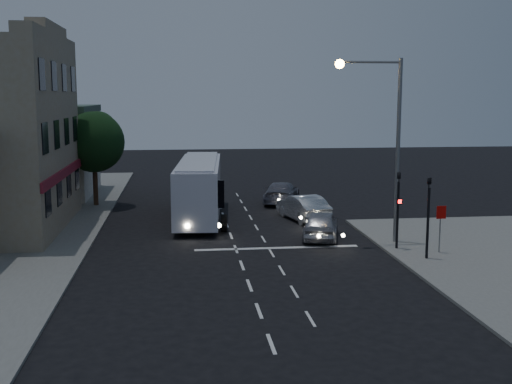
{
  "coord_description": "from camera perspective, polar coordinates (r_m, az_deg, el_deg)",
  "views": [
    {
      "loc": [
        -2.62,
        -28.05,
        7.36
      ],
      "look_at": [
        1.43,
        5.78,
        2.2
      ],
      "focal_mm": 45.0,
      "sensor_mm": 36.0,
      "label": 1
    }
  ],
  "objects": [
    {
      "name": "low_building_north",
      "position": [
        49.43,
        -19.56,
        3.51
      ],
      "size": [
        9.4,
        9.4,
        6.5
      ],
      "color": "gray",
      "rests_on": "sidewalk_far"
    },
    {
      "name": "street_tree",
      "position": [
        43.53,
        -14.23,
        4.58
      ],
      "size": [
        4.0,
        4.0,
        6.2
      ],
      "color": "black",
      "rests_on": "sidewalk_far"
    },
    {
      "name": "car_sedan_b",
      "position": [
        44.08,
        2.27,
        -0.04
      ],
      "size": [
        3.43,
        5.43,
        1.47
      ],
      "primitive_type": "imported",
      "rotation": [
        0.0,
        0.0,
        2.85
      ],
      "color": "slate",
      "rests_on": "ground"
    },
    {
      "name": "streetlight",
      "position": [
        31.89,
        11.44,
        5.52
      ],
      "size": [
        3.32,
        0.44,
        9.0
      ],
      "color": "slate",
      "rests_on": "sidewalk_near"
    },
    {
      "name": "car_sedan_a",
      "position": [
        38.05,
        4.21,
        -1.39
      ],
      "size": [
        2.65,
        4.93,
        1.54
      ],
      "primitive_type": "imported",
      "rotation": [
        0.0,
        0.0,
        3.37
      ],
      "color": "white",
      "rests_on": "ground"
    },
    {
      "name": "car_suv",
      "position": [
        33.32,
        5.78,
        -2.9
      ],
      "size": [
        2.81,
        4.64,
        1.48
      ],
      "primitive_type": "imported",
      "rotation": [
        0.0,
        0.0,
        2.88
      ],
      "color": "#A3A3AB",
      "rests_on": "ground"
    },
    {
      "name": "road_markings",
      "position": [
        32.45,
        0.27,
        -4.49
      ],
      "size": [
        8.0,
        30.55,
        0.01
      ],
      "color": "silver",
      "rests_on": "ground"
    },
    {
      "name": "traffic_signal_main",
      "position": [
        30.98,
        12.53,
        -0.77
      ],
      "size": [
        0.25,
        0.35,
        4.1
      ],
      "color": "black",
      "rests_on": "sidewalk_near"
    },
    {
      "name": "regulatory_sign",
      "position": [
        30.81,
        16.09,
        -2.51
      ],
      "size": [
        0.45,
        0.12,
        2.2
      ],
      "color": "slate",
      "rests_on": "sidewalk_near"
    },
    {
      "name": "tour_bus",
      "position": [
        38.55,
        -5.06,
        0.44
      ],
      "size": [
        3.25,
        11.64,
        3.53
      ],
      "rotation": [
        0.0,
        0.0,
        -0.08
      ],
      "color": "silver",
      "rests_on": "ground"
    },
    {
      "name": "traffic_signal_side",
      "position": [
        29.41,
        15.08,
        -1.36
      ],
      "size": [
        0.18,
        0.15,
        4.1
      ],
      "color": "black",
      "rests_on": "sidewalk_near"
    },
    {
      "name": "ground",
      "position": [
        29.12,
        -1.45,
        -6.03
      ],
      "size": [
        120.0,
        120.0,
        0.0
      ],
      "primitive_type": "plane",
      "color": "black"
    }
  ]
}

